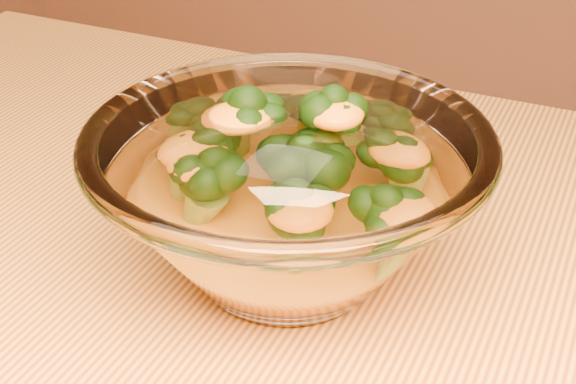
{
  "coord_description": "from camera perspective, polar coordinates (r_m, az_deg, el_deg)",
  "views": [
    {
      "loc": [
        0.06,
        -0.27,
        1.05
      ],
      "look_at": [
        -0.1,
        0.09,
        0.81
      ],
      "focal_mm": 50.0,
      "sensor_mm": 36.0,
      "label": 1
    }
  ],
  "objects": [
    {
      "name": "glass_bowl",
      "position": [
        0.46,
        -0.0,
        -0.53
      ],
      "size": [
        0.23,
        0.23,
        0.1
      ],
      "color": "white",
      "rests_on": "table"
    },
    {
      "name": "cheese_sauce",
      "position": [
        0.47,
        -0.0,
        -2.76
      ],
      "size": [
        0.13,
        0.13,
        0.04
      ],
      "primitive_type": "ellipsoid",
      "color": "orange",
      "rests_on": "glass_bowl"
    },
    {
      "name": "broccoli_heap",
      "position": [
        0.47,
        0.11,
        2.0
      ],
      "size": [
        0.16,
        0.15,
        0.08
      ],
      "color": "black",
      "rests_on": "cheese_sauce"
    }
  ]
}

